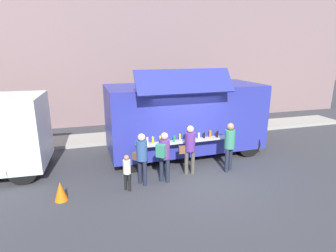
% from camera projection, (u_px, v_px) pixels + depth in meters
% --- Properties ---
extents(ground_plane, '(60.00, 60.00, 0.00)m').
position_uv_depth(ground_plane, '(200.00, 181.00, 8.67)').
color(ground_plane, '#38383D').
extents(curb_strip, '(28.00, 1.60, 0.15)m').
position_uv_depth(curb_strip, '(82.00, 140.00, 12.39)').
color(curb_strip, '#9E998E').
rests_on(curb_strip, ground).
extents(building_behind, '(32.00, 2.40, 9.09)m').
position_uv_depth(building_behind, '(95.00, 40.00, 15.06)').
color(building_behind, slate).
rests_on(building_behind, ground).
extents(food_truck_main, '(6.00, 3.21, 3.44)m').
position_uv_depth(food_truck_main, '(185.00, 117.00, 10.67)').
color(food_truck_main, '#2B3197').
rests_on(food_truck_main, ground).
extents(traffic_cone_orange, '(0.36, 0.36, 0.55)m').
position_uv_depth(traffic_cone_orange, '(61.00, 191.00, 7.52)').
color(traffic_cone_orange, orange).
rests_on(traffic_cone_orange, ground).
extents(trash_bin, '(0.60, 0.60, 1.02)m').
position_uv_depth(trash_bin, '(244.00, 120.00, 14.20)').
color(trash_bin, '#2C5F38').
rests_on(trash_bin, ground).
extents(customer_front_ordering, '(0.55, 0.34, 1.68)m').
position_uv_depth(customer_front_ordering, '(189.00, 146.00, 8.96)').
color(customer_front_ordering, '#4E4941').
rests_on(customer_front_ordering, ground).
extents(customer_mid_with_backpack, '(0.49, 0.51, 1.62)m').
position_uv_depth(customer_mid_with_backpack, '(164.00, 153.00, 8.36)').
color(customer_mid_with_backpack, '#1E2434').
rests_on(customer_mid_with_backpack, ground).
extents(customer_rear_waiting, '(0.42, 0.51, 1.64)m').
position_uv_depth(customer_rear_waiting, '(142.00, 155.00, 8.25)').
color(customer_rear_waiting, '#1F2235').
rests_on(customer_rear_waiting, ground).
extents(customer_extra_browsing, '(0.35, 0.35, 1.70)m').
position_uv_depth(customer_extra_browsing, '(230.00, 143.00, 9.17)').
color(customer_extra_browsing, '#1E2435').
rests_on(customer_extra_browsing, ground).
extents(child_near_queue, '(0.23, 0.23, 1.12)m').
position_uv_depth(child_near_queue, '(127.00, 169.00, 7.95)').
color(child_near_queue, black).
rests_on(child_near_queue, ground).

